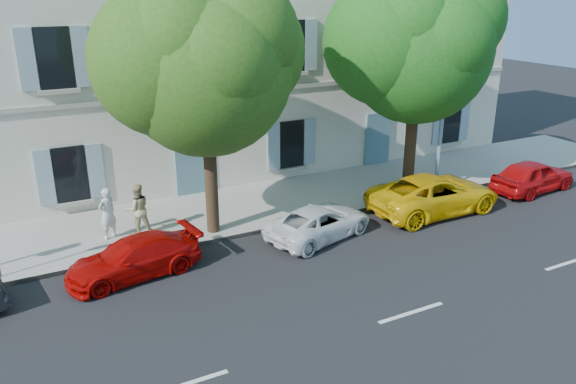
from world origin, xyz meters
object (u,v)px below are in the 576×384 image
car_red_hatchback (533,176)px  pedestrian_b (138,209)px  car_yellow_supercar (434,194)px  tree_left (206,70)px  street_lamp (450,71)px  pedestrian_a (107,213)px  car_red_coupe (134,258)px  car_white_coupe (319,222)px  tree_right (418,50)px

car_red_hatchback → pedestrian_b: 15.41m
pedestrian_b → car_yellow_supercar: bearing=163.9°
car_red_hatchback → tree_left: tree_left is taller
car_red_hatchback → pedestrian_b: (-15.14, 2.86, 0.35)m
car_yellow_supercar → street_lamp: 4.62m
car_yellow_supercar → pedestrian_a: size_ratio=2.98×
car_red_coupe → car_yellow_supercar: bearing=80.9°
car_white_coupe → car_yellow_supercar: (4.84, -0.01, 0.17)m
tree_right → street_lamp: (0.88, -0.84, -0.72)m
street_lamp → car_yellow_supercar: bearing=-137.2°
car_white_coupe → car_red_hatchback: car_red_hatchback is taller
car_red_coupe → car_red_hatchback: size_ratio=1.00×
car_yellow_supercar → street_lamp: (1.44, 1.33, 4.18)m
car_white_coupe → tree_right: (5.40, 2.17, 5.06)m
car_yellow_supercar → pedestrian_b: 10.47m
tree_left → pedestrian_a: 5.54m
car_red_coupe → car_red_hatchback: (15.90, -0.28, 0.10)m
car_yellow_supercar → tree_right: (0.56, 2.18, 4.90)m
car_yellow_supercar → pedestrian_a: 11.40m
car_yellow_supercar → pedestrian_a: pedestrian_a is taller
car_red_hatchback → tree_right: tree_right is taller
car_yellow_supercar → tree_left: tree_left is taller
car_red_hatchback → pedestrian_a: 16.36m
tree_right → pedestrian_a: (-11.60, 0.66, -4.60)m
car_white_coupe → pedestrian_a: 6.83m
street_lamp → pedestrian_a: (-12.48, 1.51, -3.89)m
car_red_hatchback → tree_right: bearing=58.0°
car_white_coupe → pedestrian_a: size_ratio=2.28×
car_white_coupe → tree_left: tree_left is taller
car_red_coupe → car_white_coupe: car_red_coupe is taller
car_white_coupe → pedestrian_a: (-6.20, 2.83, 0.46)m
tree_right → pedestrian_b: tree_right is taller
car_red_coupe → street_lamp: size_ratio=0.46×
car_white_coupe → car_red_coupe: bearing=72.3°
street_lamp → pedestrian_a: bearing=173.1°
tree_left → pedestrian_b: (-2.22, 0.95, -4.42)m
tree_right → car_white_coupe: bearing=-158.1°
car_white_coupe → tree_right: bearing=-84.2°
pedestrian_a → pedestrian_b: bearing=146.0°
tree_left → pedestrian_b: bearing=156.9°
car_red_hatchback → pedestrian_a: bearing=74.6°
tree_left → tree_right: 8.44m
car_yellow_supercar → pedestrian_a: bearing=75.4°
street_lamp → car_red_hatchback: bearing=-21.8°
pedestrian_a → tree_right: bearing=148.3°
car_white_coupe → tree_left: 6.03m
street_lamp → pedestrian_a: street_lamp is taller
street_lamp → pedestrian_b: 12.25m
car_red_hatchback → street_lamp: bearing=63.2°
tree_left → tree_right: size_ratio=0.96×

